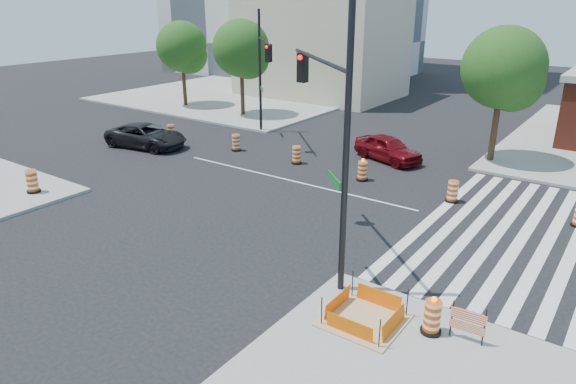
# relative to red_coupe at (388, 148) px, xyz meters

# --- Properties ---
(ground) EXTENTS (120.00, 120.00, 0.00)m
(ground) POSITION_rel_red_coupe_xyz_m (-2.57, -6.14, -0.73)
(ground) COLOR black
(ground) RESTS_ON ground
(sidewalk_nw) EXTENTS (22.00, 22.00, 0.15)m
(sidewalk_nw) POSITION_rel_red_coupe_xyz_m (-20.57, 11.86, -0.66)
(sidewalk_nw) COLOR gray
(sidewalk_nw) RESTS_ON ground
(crosswalk_east) EXTENTS (6.75, 13.50, 0.01)m
(crosswalk_east) POSITION_rel_red_coupe_xyz_m (8.38, -6.14, -0.73)
(crosswalk_east) COLOR silver
(crosswalk_east) RESTS_ON ground
(lane_centerline) EXTENTS (14.00, 0.12, 0.01)m
(lane_centerline) POSITION_rel_red_coupe_xyz_m (-2.57, -6.14, -0.73)
(lane_centerline) COLOR silver
(lane_centerline) RESTS_ON ground
(excavation_pit) EXTENTS (2.20, 2.20, 0.90)m
(excavation_pit) POSITION_rel_red_coupe_xyz_m (6.43, -15.14, -0.51)
(excavation_pit) COLOR tan
(excavation_pit) RESTS_ON ground
(beige_midrise) EXTENTS (14.00, 10.00, 10.00)m
(beige_midrise) POSITION_rel_red_coupe_xyz_m (-14.57, 15.86, 4.27)
(beige_midrise) COLOR #C6B697
(beige_midrise) RESTS_ON ground
(red_coupe) EXTENTS (4.64, 3.05, 1.47)m
(red_coupe) POSITION_rel_red_coupe_xyz_m (0.00, 0.00, 0.00)
(red_coupe) COLOR #60080E
(red_coupe) RESTS_ON ground
(dark_suv) EXTENTS (5.60, 3.28, 1.46)m
(dark_suv) POSITION_rel_red_coupe_xyz_m (-13.66, -6.23, -0.00)
(dark_suv) COLOR black
(dark_suv) RESTS_ON ground
(signal_pole_se) EXTENTS (4.98, 4.62, 8.79)m
(signal_pole_se) POSITION_rel_red_coupe_xyz_m (3.63, -12.77, 4.64)
(signal_pole_se) COLOR black
(signal_pole_se) RESTS_ON ground
(signal_pole_nw) EXTENTS (4.37, 4.46, 8.07)m
(signal_pole_nw) POSITION_rel_red_coupe_xyz_m (-9.08, -0.08, 4.21)
(signal_pole_nw) COLOR black
(signal_pole_nw) RESTS_ON ground
(pit_drum) EXTENTS (0.58, 0.58, 1.15)m
(pit_drum) POSITION_rel_red_coupe_xyz_m (8.20, -14.58, -0.11)
(pit_drum) COLOR black
(pit_drum) RESTS_ON ground
(sw_corner_drum) EXTENTS (0.65, 0.65, 1.11)m
(sw_corner_drum) POSITION_rel_red_coupe_xyz_m (-11.36, -15.02, -0.07)
(sw_corner_drum) COLOR black
(sw_corner_drum) RESTS_ON ground
(barricade) EXTENTS (0.95, 0.11, 1.11)m
(barricade) POSITION_rel_red_coupe_xyz_m (9.10, -14.37, 0.03)
(barricade) COLOR #E04804
(barricade) RESTS_ON ground
(tree_north_a) EXTENTS (4.21, 4.21, 7.15)m
(tree_north_a) POSITION_rel_red_coupe_xyz_m (-21.11, 4.36, 4.07)
(tree_north_a) COLOR #382314
(tree_north_a) RESTS_ON ground
(tree_north_b) EXTENTS (4.38, 4.38, 7.44)m
(tree_north_b) POSITION_rel_red_coupe_xyz_m (-14.58, 4.35, 4.26)
(tree_north_b) COLOR #382314
(tree_north_b) RESTS_ON ground
(tree_north_c) EXTENTS (4.45, 4.45, 7.57)m
(tree_north_c) POSITION_rel_red_coupe_xyz_m (5.01, 3.20, 4.35)
(tree_north_c) COLOR #382314
(tree_north_c) RESTS_ON ground
(median_drum_0) EXTENTS (0.60, 0.60, 1.02)m
(median_drum_0) POSITION_rel_red_coupe_xyz_m (-13.74, -4.09, -0.26)
(median_drum_0) COLOR black
(median_drum_0) RESTS_ON ground
(median_drum_1) EXTENTS (0.60, 0.60, 1.02)m
(median_drum_1) POSITION_rel_red_coupe_xyz_m (-8.51, -3.56, -0.26)
(median_drum_1) COLOR black
(median_drum_1) RESTS_ON ground
(median_drum_2) EXTENTS (0.60, 0.60, 1.02)m
(median_drum_2) POSITION_rel_red_coupe_xyz_m (-3.96, -3.56, -0.26)
(median_drum_2) COLOR black
(median_drum_2) RESTS_ON ground
(median_drum_3) EXTENTS (0.60, 0.60, 1.18)m
(median_drum_3) POSITION_rel_red_coupe_xyz_m (0.45, -3.96, -0.25)
(median_drum_3) COLOR black
(median_drum_3) RESTS_ON ground
(median_drum_4) EXTENTS (0.60, 0.60, 1.02)m
(median_drum_4) POSITION_rel_red_coupe_xyz_m (5.25, -4.21, -0.26)
(median_drum_4) COLOR black
(median_drum_4) RESTS_ON ground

